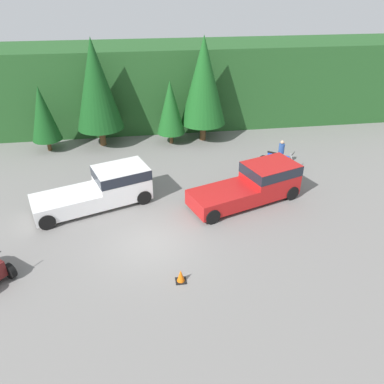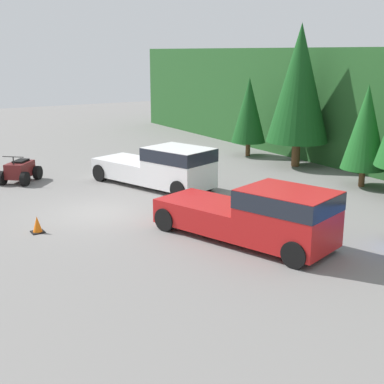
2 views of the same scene
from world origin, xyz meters
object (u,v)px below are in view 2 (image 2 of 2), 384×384
object	(u,v)px
quad_atv	(20,171)
traffic_cone	(37,225)
pickup_truck_red	(261,214)
pickup_truck_second	(163,166)

from	to	relation	value
quad_atv	traffic_cone	xyz separation A→B (m)	(7.38, -1.22, -0.25)
traffic_cone	pickup_truck_red	bearing A→B (deg)	50.38
pickup_truck_red	pickup_truck_second	world-z (taller)	same
quad_atv	traffic_cone	bearing A→B (deg)	31.20
pickup_truck_second	quad_atv	bearing A→B (deg)	-149.53
pickup_truck_red	traffic_cone	size ratio (longest dim) A/B	11.19
pickup_truck_red	pickup_truck_second	bearing A→B (deg)	155.85
quad_atv	traffic_cone	world-z (taller)	quad_atv
pickup_truck_red	quad_atv	bearing A→B (deg)	-179.04
quad_atv	traffic_cone	distance (m)	7.49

